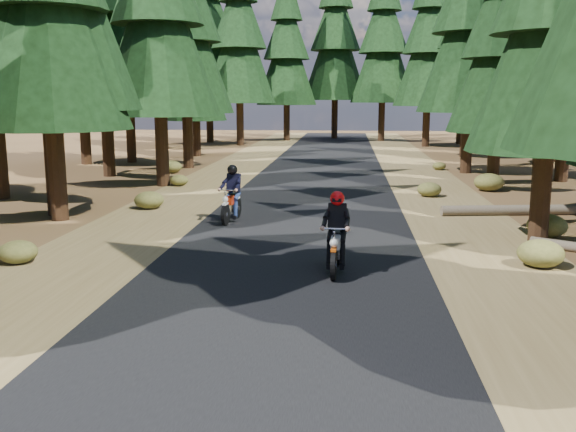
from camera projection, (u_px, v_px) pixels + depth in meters
The scene contains 9 objects.
ground at pixel (281, 286), 12.36m from camera, with size 120.00×120.00×0.00m, color #4A341A.
road at pixel (300, 232), 17.25m from camera, with size 6.00×100.00×0.01m, color black.
shoulder_l at pixel (134, 229), 17.67m from camera, with size 3.20×100.00×0.01m, color brown.
shoulder_r at pixel (475, 236), 16.83m from camera, with size 3.20×100.00×0.01m, color brown.
pine_forest at pixel (325, 9), 31.53m from camera, with size 34.59×55.08×16.32m.
log_near at pixel (517, 210), 19.81m from camera, with size 0.32×0.32×4.76m, color #4C4233.
understory_shrubs at pixel (358, 210), 19.13m from camera, with size 15.05×31.86×0.69m.
rider_lead at pixel (336, 246), 13.22m from camera, with size 0.66×1.91×1.68m.
rider_follow at pixel (231, 203), 18.69m from camera, with size 0.75×1.90×1.65m.
Camera 1 is at (1.25, -11.84, 3.57)m, focal length 40.00 mm.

